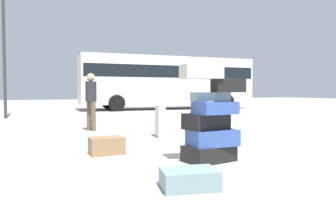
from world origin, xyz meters
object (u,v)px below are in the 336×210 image
(suitcase_cream_left_side, at_px, (160,121))
(lamp_post, at_px, (3,17))
(suitcase_tower, at_px, (210,121))
(suitcase_teal_foreground_far, at_px, (214,140))
(suitcase_slate_foreground_near, at_px, (189,179))
(parked_bus, at_px, (168,79))
(suitcase_brown_upright_blue, at_px, (107,146))
(person_bearded_onlooker, at_px, (91,97))

(suitcase_cream_left_side, relative_size, lamp_post, 0.12)
(suitcase_cream_left_side, xyz_separation_m, lamp_post, (-3.76, 7.30, 3.68))
(suitcase_tower, xyz_separation_m, suitcase_teal_foreground_far, (0.84, 1.24, -0.53))
(suitcase_tower, relative_size, suitcase_slate_foreground_near, 2.38)
(suitcase_tower, height_order, suitcase_slate_foreground_near, suitcase_tower)
(parked_bus, bearing_deg, suitcase_brown_upright_blue, -114.95)
(suitcase_teal_foreground_far, relative_size, person_bearded_onlooker, 0.40)
(suitcase_slate_foreground_near, xyz_separation_m, lamp_post, (-2.56, 11.12, 3.95))
(suitcase_tower, xyz_separation_m, parked_bus, (5.27, 13.75, 1.21))
(person_bearded_onlooker, bearing_deg, suitcase_tower, -11.88)
(suitcase_slate_foreground_near, height_order, parked_bus, parked_bus)
(suitcase_tower, relative_size, person_bearded_onlooker, 0.93)
(suitcase_teal_foreground_far, xyz_separation_m, person_bearded_onlooker, (-1.85, 3.40, 0.85))
(person_bearded_onlooker, xyz_separation_m, lamp_post, (-2.47, 5.40, 3.11))
(suitcase_teal_foreground_far, height_order, person_bearded_onlooker, person_bearded_onlooker)
(suitcase_slate_foreground_near, height_order, person_bearded_onlooker, person_bearded_onlooker)
(suitcase_tower, xyz_separation_m, lamp_post, (-3.48, 10.04, 3.43))
(suitcase_slate_foreground_near, relative_size, lamp_post, 0.10)
(suitcase_tower, relative_size, suitcase_teal_foreground_far, 2.36)
(parked_bus, bearing_deg, suitcase_cream_left_side, -111.54)
(suitcase_tower, bearing_deg, person_bearded_onlooker, 102.29)
(person_bearded_onlooker, bearing_deg, suitcase_teal_foreground_far, 4.43)
(suitcase_teal_foreground_far, bearing_deg, suitcase_cream_left_side, 132.69)
(suitcase_tower, distance_m, suitcase_cream_left_side, 2.76)
(suitcase_tower, xyz_separation_m, person_bearded_onlooker, (-1.01, 4.64, 0.32))
(suitcase_tower, height_order, parked_bus, parked_bus)
(suitcase_slate_foreground_near, bearing_deg, suitcase_teal_foreground_far, 64.46)
(suitcase_tower, distance_m, suitcase_teal_foreground_far, 1.59)
(suitcase_cream_left_side, bearing_deg, suitcase_tower, -85.78)
(suitcase_tower, height_order, person_bearded_onlooker, person_bearded_onlooker)
(suitcase_teal_foreground_far, bearing_deg, suitcase_brown_upright_blue, -156.81)
(suitcase_slate_foreground_near, bearing_deg, lamp_post, 114.68)
(suitcase_teal_foreground_far, distance_m, lamp_post, 10.57)
(suitcase_brown_upright_blue, bearing_deg, parked_bus, 60.91)
(person_bearded_onlooker, relative_size, lamp_post, 0.25)
(person_bearded_onlooker, bearing_deg, lamp_post, -179.59)
(suitcase_teal_foreground_far, distance_m, parked_bus, 13.38)
(suitcase_slate_foreground_near, relative_size, person_bearded_onlooker, 0.39)
(suitcase_brown_upright_blue, bearing_deg, suitcase_cream_left_side, 42.19)
(suitcase_tower, height_order, suitcase_cream_left_side, suitcase_tower)
(person_bearded_onlooker, relative_size, parked_bus, 0.15)
(suitcase_cream_left_side, bearing_deg, suitcase_brown_upright_blue, -126.53)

